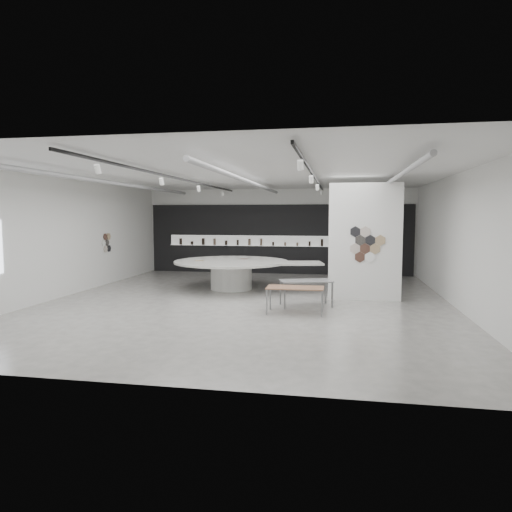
% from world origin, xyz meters
% --- Properties ---
extents(room, '(12.02, 14.02, 3.82)m').
position_xyz_m(room, '(-0.09, -0.00, 2.07)').
color(room, '#A29F99').
rests_on(room, ground).
extents(back_wall_display, '(11.80, 0.27, 3.10)m').
position_xyz_m(back_wall_display, '(-0.08, 6.93, 1.54)').
color(back_wall_display, black).
rests_on(back_wall_display, ground).
extents(partition_column, '(2.20, 0.38, 3.60)m').
position_xyz_m(partition_column, '(3.50, 1.00, 1.80)').
color(partition_column, white).
rests_on(partition_column, ground).
extents(display_island, '(5.64, 4.71, 1.03)m').
position_xyz_m(display_island, '(-0.94, 2.21, 0.67)').
color(display_island, white).
rests_on(display_island, ground).
extents(sample_table_wood, '(1.51, 0.76, 0.71)m').
position_xyz_m(sample_table_wood, '(1.59, -1.39, 0.65)').
color(sample_table_wood, '#885F46').
rests_on(sample_table_wood, ground).
extents(sample_table_stone, '(1.61, 1.15, 0.75)m').
position_xyz_m(sample_table_stone, '(1.80, -0.36, 0.68)').
color(sample_table_stone, gray).
rests_on(sample_table_stone, ground).
extents(kitchen_counter, '(1.59, 0.75, 1.22)m').
position_xyz_m(kitchen_counter, '(3.15, 6.51, 0.44)').
color(kitchen_counter, white).
rests_on(kitchen_counter, ground).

